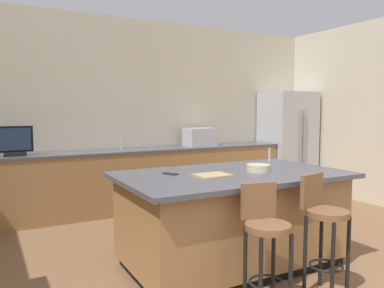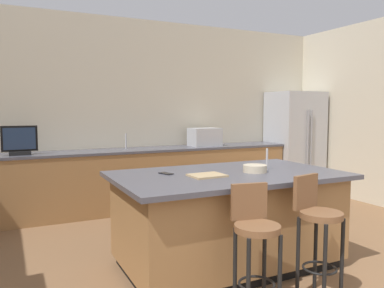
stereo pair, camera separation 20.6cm
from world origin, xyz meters
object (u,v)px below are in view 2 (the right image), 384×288
object	(u,v)px
refrigerator	(294,142)
kitchen_island	(228,218)
bar_stool_right	(317,225)
cutting_board	(207,175)
microwave	(205,137)
cell_phone	(166,173)
fruit_bowl	(255,168)
bar_stool_left	(255,238)
tv_monitor	(20,142)

from	to	relation	value
refrigerator	kitchen_island	bearing A→B (deg)	-140.34
kitchen_island	bar_stool_right	world-z (taller)	bar_stool_right
bar_stool_right	cutting_board	xyz separation A→B (m)	(-0.59, 0.78, 0.33)
microwave	cell_phone	bearing A→B (deg)	-125.47
bar_stool_right	fruit_bowl	bearing A→B (deg)	81.33
kitchen_island	cutting_board	distance (m)	0.54
refrigerator	bar_stool_right	bearing A→B (deg)	-128.21
microwave	bar_stool_left	distance (m)	3.59
kitchen_island	tv_monitor	bearing A→B (deg)	126.43
cell_phone	kitchen_island	bearing A→B (deg)	-38.16
kitchen_island	refrigerator	world-z (taller)	refrigerator
cell_phone	bar_stool_right	bearing A→B (deg)	-68.24
bar_stool_left	cutting_board	distance (m)	0.85
bar_stool_left	fruit_bowl	bearing A→B (deg)	65.23
cell_phone	tv_monitor	bearing A→B (deg)	101.40
refrigerator	tv_monitor	world-z (taller)	refrigerator
kitchen_island	cell_phone	size ratio (longest dim) A/B	14.61
microwave	cutting_board	xyz separation A→B (m)	(-1.30, -2.52, -0.15)
fruit_bowl	tv_monitor	bearing A→B (deg)	129.46
bar_stool_right	cutting_board	distance (m)	1.03
refrigerator	microwave	size ratio (longest dim) A/B	3.85
refrigerator	bar_stool_left	world-z (taller)	refrigerator
tv_monitor	bar_stool_left	bearing A→B (deg)	-65.53
kitchen_island	cutting_board	xyz separation A→B (m)	(-0.28, -0.08, 0.46)
fruit_bowl	cell_phone	world-z (taller)	fruit_bowl
kitchen_island	cutting_board	size ratio (longest dim) A/B	7.00
kitchen_island	refrigerator	bearing A→B (deg)	39.66
cell_phone	fruit_bowl	bearing A→B (deg)	-36.42
tv_monitor	cell_phone	xyz separation A→B (m)	(1.20, -2.18, -0.19)
bar_stool_right	tv_monitor	bearing A→B (deg)	109.94
microwave	bar_stool_right	distance (m)	3.41
bar_stool_right	cell_phone	xyz separation A→B (m)	(-0.88, 1.08, 0.32)
kitchen_island	tv_monitor	world-z (taller)	tv_monitor
kitchen_island	bar_stool_right	distance (m)	0.93
kitchen_island	cell_phone	xyz separation A→B (m)	(-0.56, 0.21, 0.45)
kitchen_island	fruit_bowl	distance (m)	0.56
microwave	cell_phone	world-z (taller)	microwave
refrigerator	bar_stool_right	world-z (taller)	refrigerator
microwave	cutting_board	world-z (taller)	microwave
bar_stool_right	fruit_bowl	distance (m)	0.87
fruit_bowl	cell_phone	xyz separation A→B (m)	(-0.82, 0.28, -0.03)
tv_monitor	cutting_board	world-z (taller)	tv_monitor
kitchen_island	microwave	bearing A→B (deg)	67.21
refrigerator	cell_phone	xyz separation A→B (m)	(-3.43, -2.17, -0.00)
kitchen_island	bar_stool_left	xyz separation A→B (m)	(-0.28, -0.86, 0.11)
fruit_bowl	cell_phone	distance (m)	0.87
microwave	fruit_bowl	xyz separation A→B (m)	(-0.76, -2.51, -0.12)
fruit_bowl	bar_stool_left	bearing A→B (deg)	-124.67
fruit_bowl	cutting_board	distance (m)	0.54
tv_monitor	fruit_bowl	size ratio (longest dim) A/B	1.93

